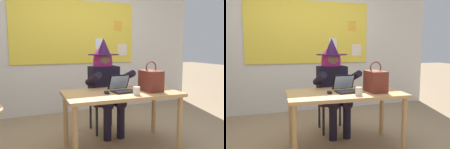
% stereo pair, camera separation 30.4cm
% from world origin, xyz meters
% --- Properties ---
extents(ground_plane, '(24.00, 24.00, 0.00)m').
position_xyz_m(ground_plane, '(0.00, 0.00, 0.00)').
color(ground_plane, '#937A5B').
extents(wall_back_bulletin, '(5.21, 2.11, 2.92)m').
position_xyz_m(wall_back_bulletin, '(-0.00, 1.89, 1.47)').
color(wall_back_bulletin, silver).
rests_on(wall_back_bulletin, ground).
extents(desk_main, '(1.45, 0.81, 0.72)m').
position_xyz_m(desk_main, '(0.07, -0.03, 0.63)').
color(desk_main, tan).
rests_on(desk_main, ground).
extents(chair_at_desk, '(0.44, 0.44, 0.92)m').
position_xyz_m(chair_at_desk, '(0.10, 0.70, 0.52)').
color(chair_at_desk, '#4C1E19').
rests_on(chair_at_desk, ground).
extents(person_costumed, '(0.60, 0.70, 1.40)m').
position_xyz_m(person_costumed, '(0.10, 0.58, 0.80)').
color(person_costumed, black).
rests_on(person_costumed, ground).
extents(laptop, '(0.30, 0.31, 0.21)m').
position_xyz_m(laptop, '(0.10, -0.00, 0.77)').
color(laptop, black).
rests_on(laptop, desk_main).
extents(computer_mouse, '(0.07, 0.11, 0.03)m').
position_xyz_m(computer_mouse, '(-0.14, -0.06, 0.74)').
color(computer_mouse, black).
rests_on(computer_mouse, desk_main).
extents(handbag, '(0.20, 0.30, 0.38)m').
position_xyz_m(handbag, '(0.44, -0.12, 0.86)').
color(handbag, maroon).
rests_on(handbag, desk_main).
extents(coffee_mug, '(0.08, 0.08, 0.09)m').
position_xyz_m(coffee_mug, '(0.16, -0.25, 0.77)').
color(coffee_mug, silver).
rests_on(coffee_mug, desk_main).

